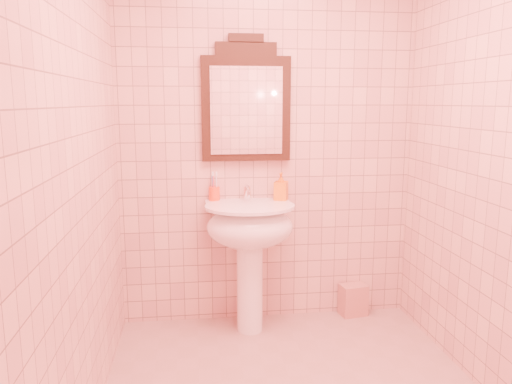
{
  "coord_description": "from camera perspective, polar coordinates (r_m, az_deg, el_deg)",
  "views": [
    {
      "loc": [
        -0.5,
        -2.25,
        1.52
      ],
      "look_at": [
        -0.15,
        0.55,
        1.01
      ],
      "focal_mm": 35.0,
      "sensor_mm": 36.0,
      "label": 1
    }
  ],
  "objects": [
    {
      "name": "back_wall",
      "position": [
        3.39,
        1.35,
        5.77
      ],
      "size": [
        2.0,
        0.02,
        2.5
      ],
      "primitive_type": "cube",
      "color": "beige",
      "rests_on": "floor"
    },
    {
      "name": "pedestal_sink",
      "position": [
        3.25,
        -0.71,
        -4.97
      ],
      "size": [
        0.58,
        0.58,
        0.86
      ],
      "color": "white",
      "rests_on": "floor"
    },
    {
      "name": "faucet",
      "position": [
        3.33,
        -0.99,
        -0.05
      ],
      "size": [
        0.04,
        0.16,
        0.11
      ],
      "color": "white",
      "rests_on": "pedestal_sink"
    },
    {
      "name": "mirror",
      "position": [
        3.34,
        -1.14,
        10.1
      ],
      "size": [
        0.59,
        0.06,
        0.82
      ],
      "color": "black",
      "rests_on": "back_wall"
    },
    {
      "name": "toothbrush_cup",
      "position": [
        3.36,
        -4.78,
        -0.17
      ],
      "size": [
        0.07,
        0.07,
        0.17
      ],
      "rotation": [
        0.0,
        0.0,
        0.29
      ],
      "color": "#FA3C15",
      "rests_on": "pedestal_sink"
    },
    {
      "name": "soap_dispenser",
      "position": [
        3.35,
        2.88,
        0.63
      ],
      "size": [
        0.11,
        0.11,
        0.19
      ],
      "primitive_type": "imported",
      "rotation": [
        0.0,
        0.0,
        -0.38
      ],
      "color": "orange",
      "rests_on": "pedestal_sink"
    },
    {
      "name": "towel",
      "position": [
        3.74,
        11.05,
        -12.0
      ],
      "size": [
        0.2,
        0.15,
        0.23
      ],
      "primitive_type": "cube",
      "rotation": [
        0.0,
        0.0,
        0.17
      ],
      "color": "tan",
      "rests_on": "floor"
    }
  ]
}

